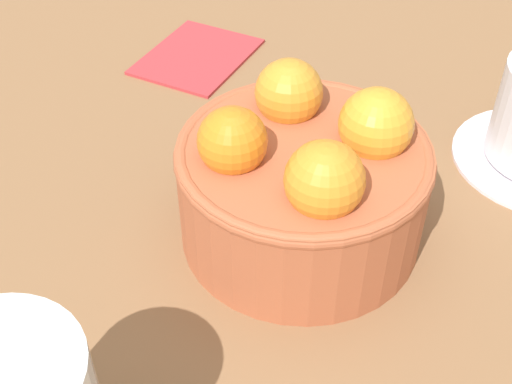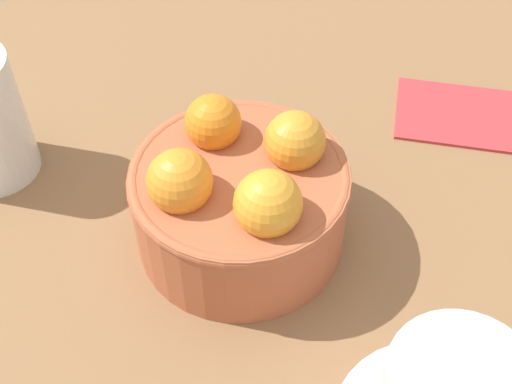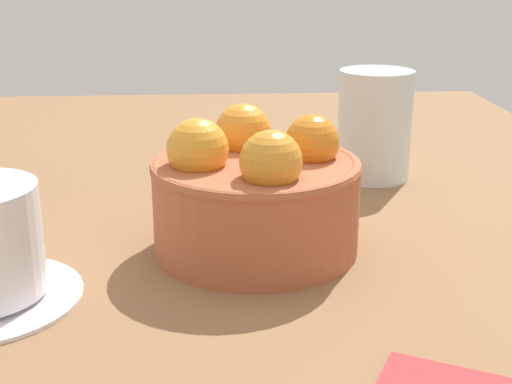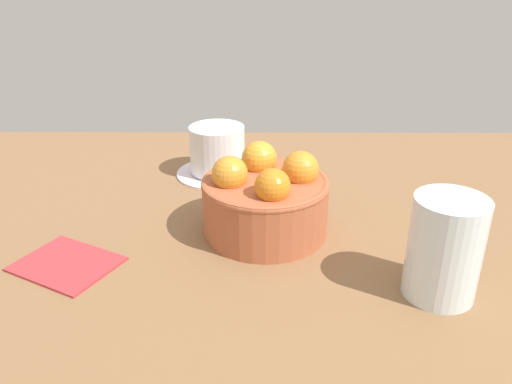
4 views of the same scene
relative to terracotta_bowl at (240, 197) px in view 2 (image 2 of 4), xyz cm
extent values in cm
cube|color=brown|center=(0.01, 0.04, -7.07)|extent=(130.22, 80.69, 4.74)
cylinder|color=#AD5938|center=(0.01, 0.04, -1.05)|extent=(15.96, 15.96, 7.28)
torus|color=#AD5938|center=(0.01, 0.04, 2.19)|extent=(16.16, 16.16, 1.00)
sphere|color=orange|center=(-0.77, 4.43, 3.78)|extent=(4.26, 4.26, 4.26)
sphere|color=orange|center=(-4.38, -0.73, 3.78)|extent=(4.60, 4.60, 4.60)
sphere|color=orange|center=(0.78, -4.34, 3.78)|extent=(4.66, 4.66, 4.66)
sphere|color=orange|center=(4.39, 0.82, 3.78)|extent=(4.48, 4.48, 4.48)
cube|color=#B23338|center=(23.18, 8.22, -4.39)|extent=(13.81, 12.83, 0.60)
camera|label=1|loc=(-32.89, 3.45, 28.34)|focal=47.79mm
camera|label=2|loc=(-8.15, -31.89, 36.87)|focal=46.96mm
camera|label=3|loc=(52.14, -3.27, 17.71)|focal=50.19mm
camera|label=4|loc=(0.84, 58.64, 28.44)|focal=36.07mm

